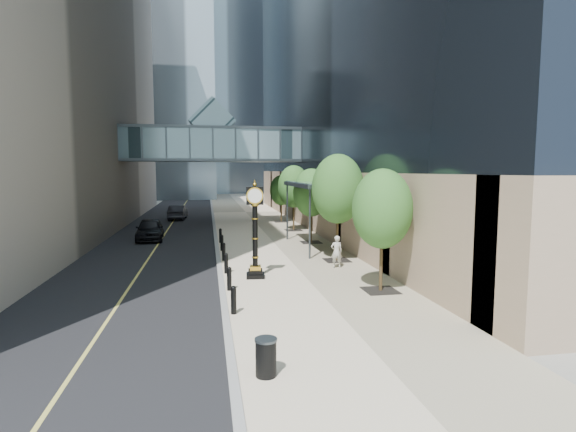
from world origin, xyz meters
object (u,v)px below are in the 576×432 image
Objects in this scene: pedestrian at (337,252)px; car_near at (150,229)px; car_far at (178,212)px; trash_bin at (266,358)px; street_clock at (255,237)px.

pedestrian reaches higher than car_near.
car_near is at bearing 89.29° from car_far.
car_near reaches higher than car_far.
trash_bin is 24.14m from car_near.
street_clock reaches higher than pedestrian.
street_clock is 10.43m from trash_bin.
car_near is at bearing 121.19° from street_clock.
car_near is (-5.60, 23.48, 0.30)m from trash_bin.
trash_bin is 0.20× the size of car_far.
trash_bin is at bearing -89.31° from street_clock.
pedestrian is at bearing 65.92° from trash_bin.
car_far is at bearing -67.70° from pedestrian.
car_far is (-9.70, 25.73, -0.15)m from pedestrian.
street_clock is at bearing 104.93° from car_far.
pedestrian is 0.36× the size of car_near.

